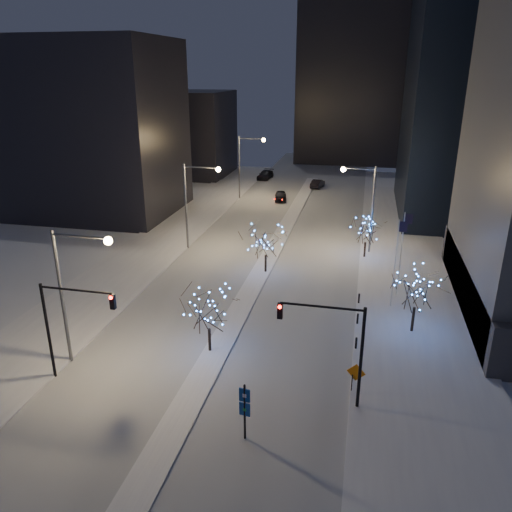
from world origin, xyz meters
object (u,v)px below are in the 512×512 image
(street_lamp_w_far, at_px, (246,159))
(holiday_tree_plaza_far, at_px, (366,230))
(car_far, at_px, (265,175))
(wayfinding_sign, at_px, (245,406))
(street_lamp_w_near, at_px, (73,280))
(traffic_signal_west, at_px, (67,317))
(street_lamp_w_mid, at_px, (194,195))
(holiday_tree_median_near, at_px, (208,310))
(construction_sign, at_px, (356,375))
(traffic_signal_east, at_px, (336,339))
(holiday_tree_median_far, at_px, (266,241))
(holiday_tree_plaza_near, at_px, (416,290))
(car_near, at_px, (281,196))
(car_mid, at_px, (318,184))
(street_lamp_east, at_px, (365,198))

(street_lamp_w_far, distance_m, holiday_tree_plaza_far, 30.89)
(car_far, xyz_separation_m, wayfinding_sign, (13.21, -71.23, 1.45))
(street_lamp_w_far, relative_size, wayfinding_sign, 2.74)
(street_lamp_w_near, relative_size, traffic_signal_west, 1.43)
(street_lamp_w_mid, relative_size, holiday_tree_median_near, 1.93)
(street_lamp_w_mid, distance_m, car_far, 41.44)
(traffic_signal_west, height_order, wayfinding_sign, traffic_signal_west)
(street_lamp_w_far, xyz_separation_m, construction_sign, (19.24, -49.44, -5.12))
(traffic_signal_east, relative_size, holiday_tree_plaza_far, 1.43)
(street_lamp_w_far, bearing_deg, holiday_tree_median_far, -72.78)
(car_far, height_order, holiday_tree_plaza_far, holiday_tree_plaza_far)
(street_lamp_w_mid, bearing_deg, holiday_tree_plaza_near, -33.09)
(holiday_tree_median_near, xyz_separation_m, construction_sign, (10.80, -2.81, -2.10))
(car_far, relative_size, holiday_tree_median_far, 1.04)
(street_lamp_w_mid, bearing_deg, car_near, 76.94)
(car_far, height_order, holiday_tree_plaza_near, holiday_tree_plaza_near)
(street_lamp_w_mid, bearing_deg, construction_sign, -51.80)
(car_mid, height_order, holiday_tree_plaza_near, holiday_tree_plaza_near)
(traffic_signal_east, bearing_deg, street_lamp_w_near, 176.79)
(street_lamp_w_far, bearing_deg, wayfinding_sign, -76.53)
(street_lamp_w_mid, distance_m, street_lamp_w_far, 25.00)
(holiday_tree_median_far, bearing_deg, street_lamp_east, 41.43)
(car_near, bearing_deg, car_mid, 56.40)
(street_lamp_east, distance_m, holiday_tree_median_near, 26.97)
(holiday_tree_median_far, height_order, holiday_tree_plaza_near, holiday_tree_plaza_near)
(traffic_signal_east, height_order, wayfinding_sign, traffic_signal_east)
(holiday_tree_plaza_far, bearing_deg, holiday_tree_median_far, -146.31)
(holiday_tree_plaza_near, bearing_deg, holiday_tree_median_near, -157.08)
(street_lamp_w_mid, height_order, traffic_signal_east, street_lamp_w_mid)
(holiday_tree_plaza_far, bearing_deg, wayfinding_sign, -101.20)
(street_lamp_w_mid, distance_m, holiday_tree_plaza_far, 19.73)
(street_lamp_w_near, distance_m, holiday_tree_median_far, 21.91)
(traffic_signal_west, distance_m, car_near, 52.32)
(car_far, bearing_deg, holiday_tree_plaza_far, -58.63)
(street_lamp_east, distance_m, car_mid, 34.14)
(street_lamp_east, distance_m, holiday_tree_plaza_far, 3.64)
(car_far, xyz_separation_m, holiday_tree_median_far, (9.42, -46.50, 2.72))
(street_lamp_w_far, xyz_separation_m, car_far, (0.02, 16.04, -5.71))
(construction_sign, bearing_deg, car_mid, 109.69)
(street_lamp_w_near, xyz_separation_m, traffic_signal_east, (17.88, -1.00, -1.74))
(street_lamp_east, relative_size, construction_sign, 4.90)
(holiday_tree_median_far, height_order, construction_sign, holiday_tree_median_far)
(street_lamp_w_near, distance_m, street_lamp_east, 33.85)
(traffic_signal_west, height_order, car_far, traffic_signal_west)
(street_lamp_w_near, relative_size, street_lamp_w_mid, 1.00)
(holiday_tree_plaza_near, bearing_deg, traffic_signal_east, -117.48)
(car_far, bearing_deg, car_mid, -21.70)
(street_lamp_w_near, relative_size, holiday_tree_median_far, 1.92)
(holiday_tree_plaza_near, xyz_separation_m, wayfinding_sign, (-10.23, -14.91, -1.47))
(holiday_tree_median_near, relative_size, construction_sign, 2.54)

